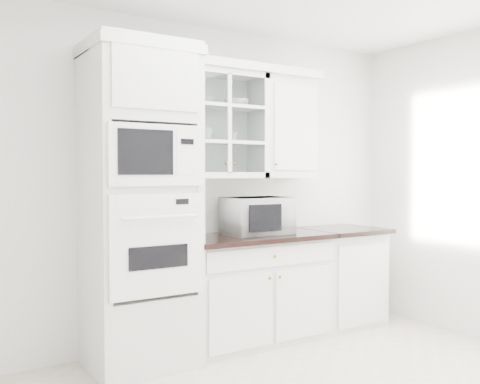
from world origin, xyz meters
TOP-DOWN VIEW (x-y plane):
  - room_shell at (0.00, 0.43)m, footprint 4.00×3.50m
  - oven_column at (-0.75, 1.42)m, footprint 0.76×0.68m
  - base_cabinet_run at (0.28, 1.45)m, footprint 1.32×0.67m
  - extra_base_cabinet at (1.28, 1.45)m, footprint 0.72×0.67m
  - upper_cabinet_glass at (0.03, 1.58)m, footprint 0.80×0.33m
  - upper_cabinet_solid at (0.71, 1.58)m, footprint 0.55×0.33m
  - crown_molding at (-0.07, 1.56)m, footprint 2.14×0.38m
  - countertop_microwave at (0.31, 1.44)m, footprint 0.56×0.47m
  - bowl_a at (-0.17, 1.58)m, footprint 0.29×0.29m
  - bowl_b at (0.20, 1.58)m, footprint 0.22×0.22m
  - cup_a at (-0.11, 1.60)m, footprint 0.17×0.17m
  - cup_b at (0.15, 1.57)m, footprint 0.10×0.10m

SIDE VIEW (x-z plane):
  - base_cabinet_run at x=0.28m, z-range 0.00..0.92m
  - extra_base_cabinet at x=1.28m, z-range 0.00..0.92m
  - countertop_microwave at x=0.31m, z-range 0.92..1.24m
  - oven_column at x=-0.75m, z-range 0.00..2.40m
  - cup_b at x=0.15m, z-range 1.71..1.79m
  - cup_a at x=-0.11m, z-range 1.71..1.82m
  - room_shell at x=0.00m, z-range 0.43..3.13m
  - upper_cabinet_glass at x=0.03m, z-range 1.40..2.30m
  - upper_cabinet_solid at x=0.71m, z-range 1.40..2.30m
  - bowl_a at x=-0.17m, z-range 2.01..2.07m
  - bowl_b at x=0.20m, z-range 2.01..2.08m
  - crown_molding at x=-0.07m, z-range 2.30..2.37m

